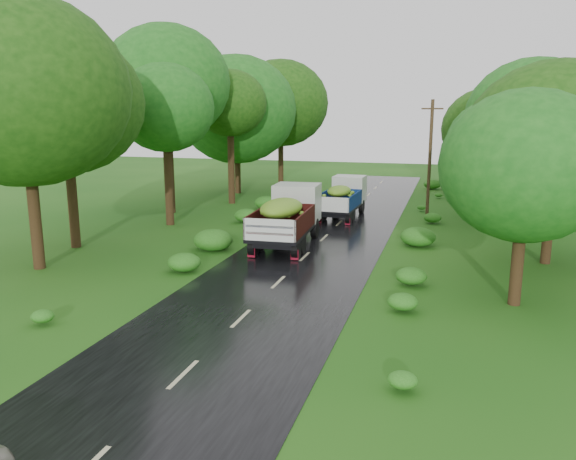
% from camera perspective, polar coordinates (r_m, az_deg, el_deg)
% --- Properties ---
extents(ground, '(120.00, 120.00, 0.00)m').
position_cam_1_polar(ground, '(14.66, -10.58, -14.26)').
color(ground, '#184E10').
rests_on(ground, ground).
extents(road, '(6.50, 80.00, 0.02)m').
position_cam_1_polar(road, '(18.88, -3.71, -7.93)').
color(road, black).
rests_on(road, ground).
extents(road_lines, '(0.12, 69.60, 0.00)m').
position_cam_1_polar(road_lines, '(19.76, -2.72, -6.95)').
color(road_lines, '#BFB78C').
rests_on(road_lines, road).
extents(truck_near, '(2.63, 6.62, 2.73)m').
position_cam_1_polar(truck_near, '(27.31, 0.04, 1.69)').
color(truck_near, black).
rests_on(truck_near, ground).
extents(truck_far, '(2.19, 5.71, 2.37)m').
position_cam_1_polar(truck_far, '(34.75, 5.66, 3.51)').
color(truck_far, black).
rests_on(truck_far, ground).
extents(utility_pole, '(1.25, 0.21, 7.10)m').
position_cam_1_polar(utility_pole, '(34.30, 14.21, 6.99)').
color(utility_pole, '#382616').
rests_on(utility_pole, ground).
extents(trees_left, '(6.60, 33.44, 9.93)m').
position_cam_1_polar(trees_left, '(36.91, -9.86, 12.66)').
color(trees_left, black).
rests_on(trees_left, ground).
extents(trees_right, '(6.45, 32.63, 7.83)m').
position_cam_1_polar(trees_right, '(35.21, 22.31, 9.03)').
color(trees_right, black).
rests_on(trees_right, ground).
extents(shrubs, '(11.90, 44.00, 0.70)m').
position_cam_1_polar(shrubs, '(27.08, 2.76, -1.00)').
color(shrubs, '#246818').
rests_on(shrubs, ground).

